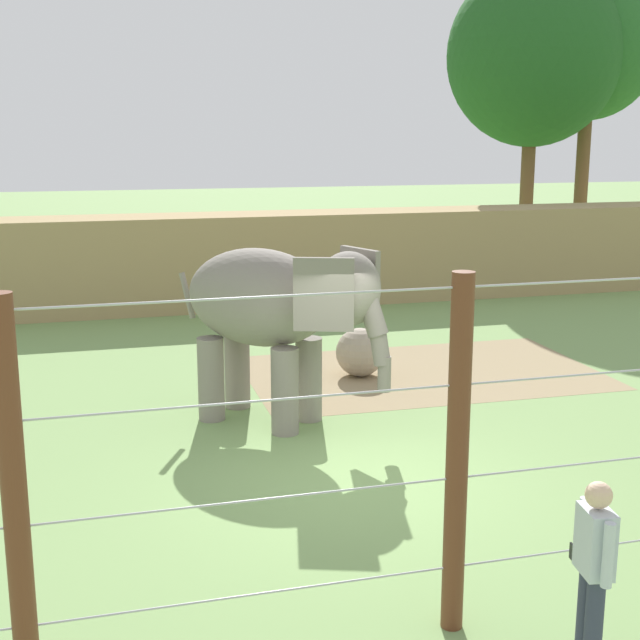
{
  "coord_description": "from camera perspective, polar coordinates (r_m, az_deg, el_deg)",
  "views": [
    {
      "loc": [
        -3.18,
        -10.02,
        4.4
      ],
      "look_at": [
        0.48,
        3.33,
        1.4
      ],
      "focal_mm": 48.73,
      "sensor_mm": 36.0,
      "label": 1
    }
  ],
  "objects": [
    {
      "name": "ground_plane",
      "position": [
        11.4,
        2.13,
        -10.48
      ],
      "size": [
        120.0,
        120.0,
        0.0
      ],
      "primitive_type": "plane",
      "color": "#759956"
    },
    {
      "name": "dirt_patch",
      "position": [
        16.38,
        6.7,
        -3.44
      ],
      "size": [
        6.53,
        4.1,
        0.01
      ],
      "primitive_type": "cube",
      "rotation": [
        0.0,
        0.0,
        -0.01
      ],
      "color": "#937F5B",
      "rests_on": "ground"
    },
    {
      "name": "embankment_wall",
      "position": [
        22.36,
        -7.01,
        3.86
      ],
      "size": [
        36.0,
        1.8,
        2.37
      ],
      "primitive_type": "cube",
      "color": "tan",
      "rests_on": "ground"
    },
    {
      "name": "elephant",
      "position": [
        13.09,
        -2.99,
        0.85
      ],
      "size": [
        3.11,
        3.07,
        2.75
      ],
      "color": "gray",
      "rests_on": "ground"
    },
    {
      "name": "enrichment_ball",
      "position": [
        15.96,
        2.65,
        -2.13
      ],
      "size": [
        0.9,
        0.9,
        0.9
      ],
      "primitive_type": "sphere",
      "color": "gray",
      "rests_on": "ground"
    },
    {
      "name": "cable_fence",
      "position": [
        7.78,
        9.65,
        -8.72
      ],
      "size": [
        8.59,
        0.2,
        3.27
      ],
      "color": "brown",
      "rests_on": "ground"
    },
    {
      "name": "zookeeper",
      "position": [
        7.68,
        17.52,
        -15.25
      ],
      "size": [
        0.27,
        0.59,
        1.67
      ],
      "color": "#33384C",
      "rests_on": "ground"
    },
    {
      "name": "feed_trough",
      "position": [
        20.46,
        -1.89,
        0.43
      ],
      "size": [
        1.48,
        1.04,
        0.44
      ],
      "color": "gray",
      "rests_on": "ground"
    },
    {
      "name": "tree_left_of_centre",
      "position": [
        30.51,
        17.3,
        16.62
      ],
      "size": [
        4.37,
        4.37,
        9.37
      ],
      "color": "brown",
      "rests_on": "ground"
    },
    {
      "name": "tree_far_right",
      "position": [
        29.14,
        13.84,
        16.51
      ],
      "size": [
        5.4,
        5.4,
        9.61
      ],
      "color": "brown",
      "rests_on": "ground"
    }
  ]
}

